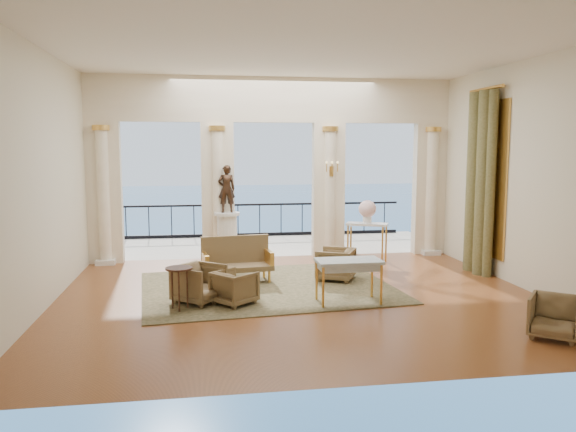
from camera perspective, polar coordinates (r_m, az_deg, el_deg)
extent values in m
plane|color=#46200E|center=(10.63, 1.26, -8.24)|extent=(9.00, 9.00, 0.00)
plane|color=beige|center=(6.38, 7.57, 2.02)|extent=(9.00, 0.00, 9.00)
plane|color=beige|center=(10.47, -23.79, 3.42)|extent=(0.00, 8.00, 8.00)
plane|color=beige|center=(11.91, 23.18, 3.82)|extent=(0.00, 8.00, 8.00)
plane|color=white|center=(10.40, 1.33, 16.44)|extent=(9.00, 9.00, 0.00)
cube|color=beige|center=(14.11, -1.47, 11.70)|extent=(9.00, 0.30, 1.10)
cube|color=beige|center=(14.18, -18.12, 2.23)|extent=(0.80, 0.30, 3.40)
cylinder|color=beige|center=(14.01, -18.22, 1.76)|extent=(0.28, 0.28, 3.20)
cylinder|color=gold|center=(13.97, -18.48, 8.51)|extent=(0.40, 0.40, 0.12)
cube|color=silver|center=(14.23, -17.99, -4.42)|extent=(0.45, 0.45, 0.12)
cube|color=beige|center=(14.00, -7.14, 2.47)|extent=(0.80, 0.30, 3.40)
cylinder|color=beige|center=(13.83, -7.12, 1.99)|extent=(0.28, 0.28, 3.20)
cylinder|color=gold|center=(13.78, -7.22, 8.84)|extent=(0.40, 0.40, 0.12)
cube|color=silver|center=(14.05, -7.02, -4.28)|extent=(0.45, 0.45, 0.12)
cube|color=beige|center=(14.35, 4.11, 2.61)|extent=(0.80, 0.30, 3.40)
cylinder|color=beige|center=(14.19, 4.27, 2.15)|extent=(0.28, 0.28, 3.20)
cylinder|color=gold|center=(14.14, 4.33, 8.83)|extent=(0.40, 0.40, 0.12)
cube|color=silver|center=(14.40, 4.21, -3.96)|extent=(0.45, 0.45, 0.12)
cube|color=beige|center=(15.18, 14.11, 2.66)|extent=(0.80, 0.30, 3.40)
cylinder|color=beige|center=(15.03, 14.36, 2.23)|extent=(0.28, 0.28, 3.20)
cylinder|color=gold|center=(14.98, 14.56, 8.52)|extent=(0.40, 0.40, 0.12)
cube|color=silver|center=(15.23, 14.19, -3.56)|extent=(0.45, 0.45, 0.12)
cube|color=#B1A693|center=(16.25, -2.30, -3.08)|extent=(10.00, 3.60, 0.10)
cube|color=black|center=(17.68, -2.91, 1.17)|extent=(9.00, 0.06, 0.06)
cube|color=black|center=(17.80, -2.89, -1.87)|extent=(9.00, 0.06, 0.10)
cylinder|color=black|center=(17.74, -2.90, -0.43)|extent=(0.03, 0.03, 1.00)
cylinder|color=black|center=(17.80, -16.14, -0.68)|extent=(0.03, 0.03, 1.00)
cylinder|color=black|center=(18.61, 9.76, -0.18)|extent=(0.03, 0.03, 1.00)
cylinder|color=#4C3823|center=(17.14, 4.04, 4.67)|extent=(0.20, 0.20, 4.20)
plane|color=#1C4A8B|center=(70.67, -7.24, -0.19)|extent=(160.00, 160.00, 0.00)
cylinder|color=brown|center=(12.73, 19.87, 3.01)|extent=(0.26, 0.26, 4.00)
cylinder|color=brown|center=(13.11, 18.78, 3.15)|extent=(0.32, 0.32, 4.00)
cylinder|color=brown|center=(13.53, 18.05, 3.29)|extent=(0.26, 0.26, 4.00)
cylinder|color=gold|center=(13.18, 19.49, 12.07)|extent=(0.08, 1.40, 0.08)
cube|color=gold|center=(13.20, 19.60, 3.58)|extent=(0.04, 1.60, 3.40)
cube|color=gold|center=(14.01, 4.42, 4.55)|extent=(0.10, 0.04, 0.25)
cylinder|color=gold|center=(13.90, 3.94, 4.95)|extent=(0.02, 0.02, 0.22)
cylinder|color=gold|center=(13.93, 4.50, 4.95)|extent=(0.02, 0.02, 0.22)
cylinder|color=gold|center=(13.96, 5.06, 4.95)|extent=(0.02, 0.02, 0.22)
cube|color=#292F19|center=(11.32, -2.08, -7.24)|extent=(5.24, 4.27, 0.02)
imported|color=#4F4221|center=(10.30, -9.02, -6.61)|extent=(1.02, 1.03, 0.77)
imported|color=#4F4221|center=(9.23, 25.46, -9.07)|extent=(0.93, 0.92, 0.70)
imported|color=#4F4221|center=(11.90, 4.85, -4.75)|extent=(0.94, 0.96, 0.75)
imported|color=#4F4221|center=(10.13, -5.46, -7.08)|extent=(0.89, 0.89, 0.67)
cube|color=#4F4221|center=(11.69, -5.13, -5.26)|extent=(1.49, 0.76, 0.11)
cube|color=#4F4221|center=(11.89, -5.40, -3.38)|extent=(1.43, 0.27, 0.58)
cube|color=gold|center=(11.55, -8.40, -4.49)|extent=(0.16, 0.59, 0.28)
cube|color=gold|center=(11.80, -1.94, -4.18)|extent=(0.16, 0.59, 0.28)
cylinder|color=gold|center=(11.41, -7.95, -6.56)|extent=(0.05, 0.05, 0.27)
cylinder|color=gold|center=(11.64, -1.91, -6.22)|extent=(0.05, 0.05, 0.27)
cylinder|color=gold|center=(11.86, -8.27, -6.04)|extent=(0.05, 0.05, 0.27)
cylinder|color=gold|center=(12.08, -2.45, -5.73)|extent=(0.05, 0.05, 0.27)
cube|color=#92A9B6|center=(10.13, 6.18, -4.58)|extent=(1.17, 0.65, 0.05)
cylinder|color=gold|center=(9.84, 3.59, -7.28)|extent=(0.05, 0.05, 0.74)
cylinder|color=gold|center=(10.12, 9.46, -6.95)|extent=(0.05, 0.05, 0.74)
cylinder|color=gold|center=(10.34, 2.92, -6.57)|extent=(0.05, 0.05, 0.74)
cylinder|color=gold|center=(10.61, 8.52, -6.28)|extent=(0.05, 0.05, 0.74)
cylinder|color=silver|center=(13.89, -6.17, -4.46)|extent=(0.67, 0.67, 0.09)
cylinder|color=silver|center=(13.79, -6.20, -2.15)|extent=(0.49, 0.49, 1.06)
cylinder|color=silver|center=(13.71, -6.23, 0.23)|extent=(0.62, 0.62, 0.07)
imported|color=#302015|center=(13.65, -6.27, 2.76)|extent=(0.44, 0.31, 1.15)
cube|color=silver|center=(13.87, 8.04, -0.82)|extent=(1.07, 0.77, 0.06)
cylinder|color=gold|center=(13.87, 6.11, -2.78)|extent=(0.05, 0.05, 0.89)
cylinder|color=gold|center=(13.76, 9.77, -2.93)|extent=(0.05, 0.05, 0.89)
cylinder|color=gold|center=(14.14, 6.30, -2.59)|extent=(0.05, 0.05, 0.89)
cylinder|color=gold|center=(14.03, 9.89, -2.74)|extent=(0.05, 0.05, 0.89)
cylinder|color=white|center=(13.85, 8.06, -0.17)|extent=(0.21, 0.21, 0.26)
sphere|color=#F0A3B0|center=(13.82, 8.07, 0.73)|extent=(0.42, 0.42, 0.42)
cylinder|color=black|center=(9.81, -11.02, -5.24)|extent=(0.46, 0.46, 0.03)
cylinder|color=black|center=(9.96, -10.20, -7.27)|extent=(0.03, 0.03, 0.72)
cylinder|color=black|center=(9.97, -11.68, -7.28)|extent=(0.03, 0.03, 0.72)
cylinder|color=black|center=(9.75, -11.02, -7.59)|extent=(0.03, 0.03, 0.72)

